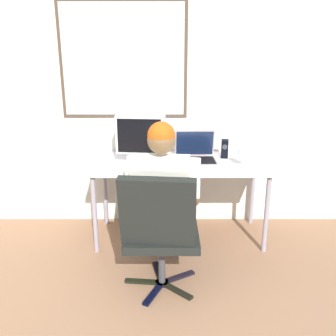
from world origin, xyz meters
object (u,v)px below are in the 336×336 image
(crt_monitor, at_px, (141,135))
(laptop, at_px, (195,153))
(desk_speaker, at_px, (225,149))
(wine_glass, at_px, (242,154))
(desk, at_px, (180,168))
(office_chair, at_px, (160,227))
(person_seated, at_px, (164,197))

(crt_monitor, height_order, laptop, crt_monitor)
(desk_speaker, bearing_deg, crt_monitor, -172.09)
(crt_monitor, bearing_deg, wine_glass, -8.55)
(crt_monitor, bearing_deg, desk, -3.66)
(desk, height_order, office_chair, office_chair)
(desk, height_order, person_seated, person_seated)
(person_seated, distance_m, crt_monitor, 0.72)
(crt_monitor, height_order, wine_glass, crt_monitor)
(office_chair, distance_m, laptop, 0.99)
(wine_glass, bearing_deg, laptop, 157.14)
(laptop, relative_size, wine_glass, 2.56)
(crt_monitor, relative_size, wine_glass, 2.97)
(desk, distance_m, person_seated, 0.60)
(person_seated, bearing_deg, laptop, 66.96)
(laptop, height_order, wine_glass, laptop)
(office_chair, distance_m, wine_glass, 1.05)
(desk, height_order, wine_glass, wine_glass)
(desk, xyz_separation_m, crt_monitor, (-0.34, 0.02, 0.30))
(desk, relative_size, office_chair, 1.68)
(desk, relative_size, desk_speaker, 9.33)
(desk, relative_size, person_seated, 1.28)
(desk, bearing_deg, person_seated, -103.06)
(crt_monitor, relative_size, desk_speaker, 2.53)
(wine_glass, bearing_deg, office_chair, -132.20)
(laptop, bearing_deg, wine_glass, -22.86)
(person_seated, height_order, crt_monitor, person_seated)
(office_chair, height_order, crt_monitor, crt_monitor)
(desk_speaker, bearing_deg, person_seated, -127.20)
(person_seated, bearing_deg, office_chair, -95.03)
(office_chair, bearing_deg, laptop, 71.96)
(crt_monitor, xyz_separation_m, laptop, (0.47, 0.03, -0.17))
(desk, height_order, laptop, laptop)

